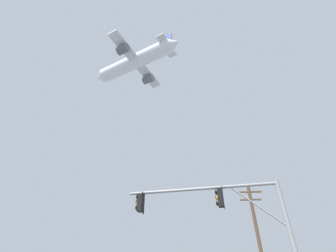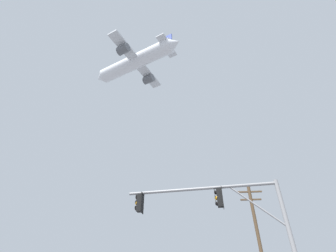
# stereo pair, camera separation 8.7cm
# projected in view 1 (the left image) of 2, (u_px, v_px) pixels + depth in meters

# --- Properties ---
(signal_pole_near) EXTENTS (7.54, 1.18, 6.14)m
(signal_pole_near) POSITION_uv_depth(u_px,v_px,m) (224.00, 214.00, 11.29)
(signal_pole_near) COLOR gray
(signal_pole_near) RESTS_ON ground
(utility_pole) EXTENTS (2.20, 0.28, 9.53)m
(utility_pole) POSITION_uv_depth(u_px,v_px,m) (259.00, 240.00, 19.20)
(utility_pole) COLOR brown
(utility_pole) RESTS_ON ground
(airplane) EXTENTS (20.38, 15.74, 5.79)m
(airplane) POSITION_uv_depth(u_px,v_px,m) (135.00, 62.00, 50.60)
(airplane) COLOR white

